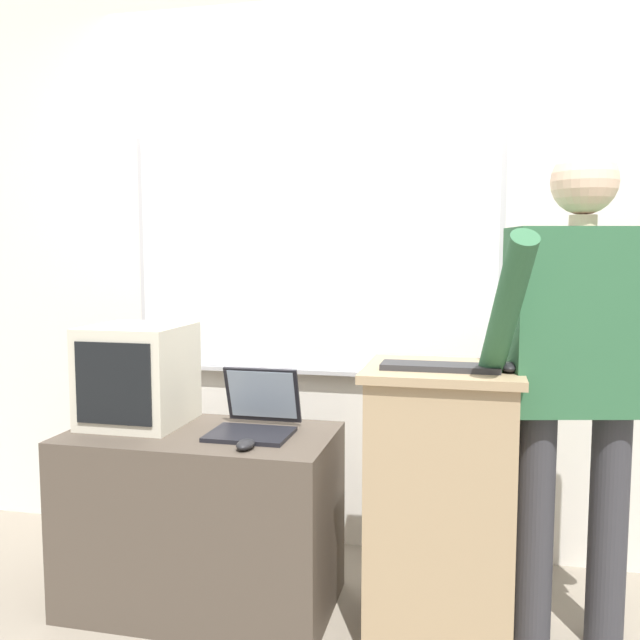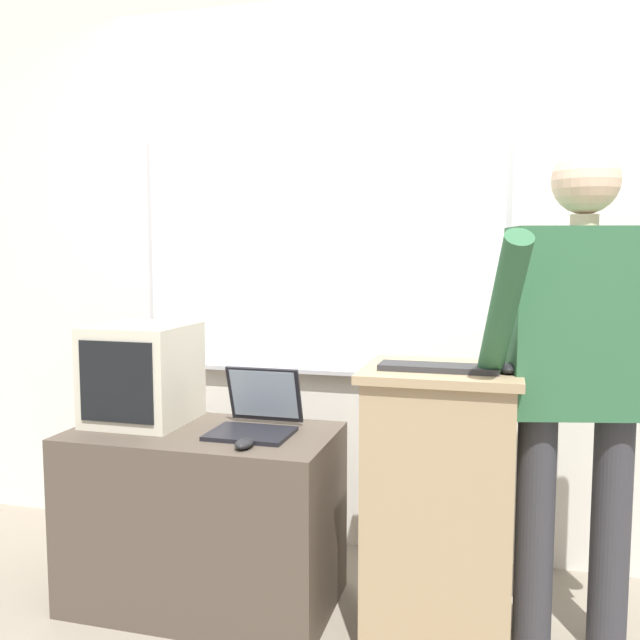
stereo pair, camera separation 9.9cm
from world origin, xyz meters
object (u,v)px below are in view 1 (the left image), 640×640
person_presenter (578,362)px  computer_mouse_by_laptop (245,444)px  lectern_podium (441,503)px  side_desk (202,519)px  laptop (256,416)px  crt_monitor (138,375)px  computer_mouse_by_keyboard (509,367)px  wireless_keyboard (440,367)px

person_presenter → computer_mouse_by_laptop: 1.17m
lectern_podium → side_desk: 0.92m
person_presenter → lectern_podium: bearing=171.5°
computer_mouse_by_laptop → side_desk: bearing=143.5°
lectern_podium → person_presenter: 0.68m
person_presenter → computer_mouse_by_laptop: (-1.11, -0.21, -0.30)m
side_desk → laptop: bearing=14.0°
lectern_podium → person_presenter: size_ratio=0.57×
side_desk → computer_mouse_by_laptop: (0.24, -0.18, 0.36)m
person_presenter → crt_monitor: (-1.65, 0.04, -0.12)m
computer_mouse_by_laptop → computer_mouse_by_keyboard: 0.94m
side_desk → computer_mouse_by_keyboard: 1.31m
wireless_keyboard → computer_mouse_by_keyboard: (0.23, 0.01, 0.01)m
wireless_keyboard → crt_monitor: crt_monitor is taller
wireless_keyboard → computer_mouse_by_laptop: 0.73m
computer_mouse_by_keyboard → person_presenter: bearing=21.5°
side_desk → wireless_keyboard: bearing=-4.5°
person_presenter → computer_mouse_by_laptop: bearing=177.2°
lectern_podium → side_desk: lectern_podium is taller
laptop → person_presenter: bearing=-1.3°
person_presenter → computer_mouse_by_keyboard: size_ratio=17.16×
computer_mouse_by_keyboard → lectern_podium: bearing=166.5°
laptop → crt_monitor: size_ratio=0.80×
crt_monitor → lectern_podium: bearing=-3.7°
side_desk → computer_mouse_by_laptop: computer_mouse_by_laptop is taller
wireless_keyboard → computer_mouse_by_laptop: (-0.66, -0.11, -0.28)m
lectern_podium → computer_mouse_by_laptop: size_ratio=9.79×
lectern_podium → computer_mouse_by_keyboard: bearing=-13.5°
computer_mouse_by_laptop → person_presenter: bearing=10.4°
lectern_podium → computer_mouse_by_keyboard: computer_mouse_by_keyboard is taller
laptop → wireless_keyboard: size_ratio=0.80×
wireless_keyboard → computer_mouse_by_laptop: bearing=-170.6°
computer_mouse_by_laptop → crt_monitor: bearing=155.4°
computer_mouse_by_keyboard → crt_monitor: (-1.42, 0.13, -0.11)m
lectern_podium → crt_monitor: 1.27m
lectern_podium → wireless_keyboard: 0.50m
wireless_keyboard → crt_monitor: 1.21m
crt_monitor → computer_mouse_by_laptop: bearing=-24.6°
wireless_keyboard → side_desk: bearing=175.5°
wireless_keyboard → computer_mouse_by_laptop: size_ratio=3.98×
side_desk → wireless_keyboard: wireless_keyboard is taller
person_presenter → crt_monitor: bearing=165.3°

